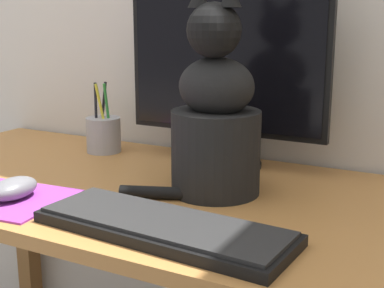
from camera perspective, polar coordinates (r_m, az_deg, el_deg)
desk at (r=1.09m, az=-1.25°, el=-9.86°), size 1.47×0.61×0.71m
monitor at (r=1.19m, az=3.65°, el=8.23°), size 0.47×0.17×0.42m
keyboard at (r=0.85m, az=-3.09°, el=-8.77°), size 0.43×0.17×0.02m
mousepad_left at (r=1.06m, az=-19.00°, el=-5.54°), size 0.23×0.21×0.00m
computer_mouse_left at (r=1.05m, az=-18.48°, el=-4.52°), size 0.06×0.10×0.04m
cat at (r=1.01m, az=2.47°, el=2.64°), size 0.24×0.21×0.39m
pen_cup at (r=1.36m, az=-9.42°, el=1.09°), size 0.09×0.09×0.18m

